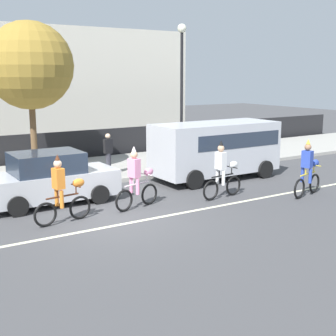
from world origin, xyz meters
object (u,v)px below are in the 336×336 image
object	(u,v)px
parade_cyclist_orange	(63,193)
pedestrian_onlooker	(108,153)
parked_car_silver	(50,179)
parade_cyclist_zebra	(223,173)
parade_cyclist_pink	(137,181)
parade_cyclist_cobalt	(308,171)
street_lamp_post	(182,75)
parked_van_silver	(217,146)

from	to	relation	value
parade_cyclist_orange	pedestrian_onlooker	xyz separation A→B (m)	(3.46, 4.42, 0.17)
parked_car_silver	pedestrian_onlooker	world-z (taller)	pedestrian_onlooker
parade_cyclist_zebra	pedestrian_onlooker	xyz separation A→B (m)	(-1.89, 4.69, 0.17)
parade_cyclist_orange	parade_cyclist_pink	world-z (taller)	same
parade_cyclist_pink	parade_cyclist_zebra	size ratio (longest dim) A/B	1.00
parade_cyclist_cobalt	street_lamp_post	bearing A→B (deg)	100.59
parade_cyclist_pink	parked_van_silver	world-z (taller)	parked_van_silver
parked_car_silver	street_lamp_post	distance (m)	7.56
parade_cyclist_zebra	street_lamp_post	world-z (taller)	street_lamp_post
parade_cyclist_pink	parade_cyclist_cobalt	world-z (taller)	same
street_lamp_post	parade_cyclist_pink	bearing A→B (deg)	-136.82
parked_van_silver	parked_car_silver	bearing A→B (deg)	-179.23
parked_car_silver	parade_cyclist_pink	bearing A→B (deg)	-43.09
parade_cyclist_orange	parade_cyclist_cobalt	bearing A→B (deg)	-11.18
parked_van_silver	parade_cyclist_cobalt	bearing A→B (deg)	-76.82
parade_cyclist_pink	parked_car_silver	xyz separation A→B (m)	(-2.06, 1.93, -0.06)
street_lamp_post	pedestrian_onlooker	size ratio (longest dim) A/B	3.62
parade_cyclist_orange	parade_cyclist_zebra	size ratio (longest dim) A/B	1.00
parked_car_silver	parade_cyclist_orange	bearing A→B (deg)	-99.12
parked_van_silver	street_lamp_post	xyz separation A→B (m)	(-0.22, 2.12, 2.71)
parade_cyclist_zebra	street_lamp_post	xyz separation A→B (m)	(1.47, 4.60, 3.15)
pedestrian_onlooker	parade_cyclist_orange	bearing A→B (deg)	-128.00
pedestrian_onlooker	parked_van_silver	bearing A→B (deg)	-31.72
parade_cyclist_orange	pedestrian_onlooker	bearing A→B (deg)	52.00
parked_van_silver	pedestrian_onlooker	world-z (taller)	parked_van_silver
parked_van_silver	parked_car_silver	xyz separation A→B (m)	(-6.70, -0.09, -0.50)
parade_cyclist_cobalt	pedestrian_onlooker	distance (m)	7.47
parked_van_silver	street_lamp_post	distance (m)	3.45
parade_cyclist_zebra	pedestrian_onlooker	distance (m)	5.06
parade_cyclist_cobalt	pedestrian_onlooker	bearing A→B (deg)	126.70
pedestrian_onlooker	parade_cyclist_zebra	bearing A→B (deg)	-68.01
parade_cyclist_zebra	parked_car_silver	world-z (taller)	parade_cyclist_zebra
parade_cyclist_cobalt	parked_car_silver	size ratio (longest dim) A/B	0.47
pedestrian_onlooker	parade_cyclist_cobalt	bearing A→B (deg)	-53.30
parade_cyclist_pink	parked_van_silver	bearing A→B (deg)	23.55
parade_cyclist_zebra	parked_car_silver	distance (m)	5.55
pedestrian_onlooker	street_lamp_post	bearing A→B (deg)	-1.52
parade_cyclist_orange	street_lamp_post	bearing A→B (deg)	32.45
parade_cyclist_orange	parked_car_silver	xyz separation A→B (m)	(0.34, 2.12, -0.06)
parked_van_silver	pedestrian_onlooker	distance (m)	4.22
parade_cyclist_cobalt	parked_van_silver	size ratio (longest dim) A/B	0.38
parade_cyclist_pink	parked_van_silver	distance (m)	5.07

